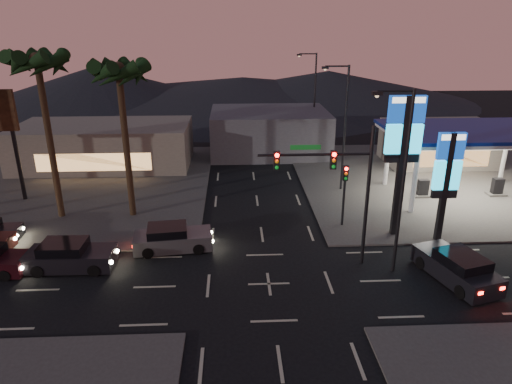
{
  "coord_description": "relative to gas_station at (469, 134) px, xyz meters",
  "views": [
    {
      "loc": [
        -1.72,
        -20.83,
        13.02
      ],
      "look_at": [
        -0.39,
        5.91,
        3.0
      ],
      "focal_mm": 32.0,
      "sensor_mm": 36.0,
      "label": 1
    }
  ],
  "objects": [
    {
      "name": "convenience_store",
      "position": [
        2.0,
        9.0,
        -3.08
      ],
      "size": [
        10.0,
        6.0,
        4.0
      ],
      "primitive_type": "cube",
      "color": "#726B5B",
      "rests_on": "ground"
    },
    {
      "name": "hill_left",
      "position": [
        -41.0,
        48.0,
        -2.08
      ],
      "size": [
        40.0,
        40.0,
        6.0
      ],
      "primitive_type": "cone",
      "color": "black",
      "rests_on": "ground"
    },
    {
      "name": "hill_center",
      "position": [
        -16.0,
        48.0,
        -3.08
      ],
      "size": [
        60.0,
        60.0,
        4.0
      ],
      "primitive_type": "cone",
      "color": "black",
      "rests_on": "ground"
    },
    {
      "name": "ground",
      "position": [
        -16.0,
        -12.0,
        -5.08
      ],
      "size": [
        140.0,
        140.0,
        0.0
      ],
      "primitive_type": "plane",
      "color": "black",
      "rests_on": "ground"
    },
    {
      "name": "traffic_signal_mast",
      "position": [
        -12.24,
        -10.01,
        0.15
      ],
      "size": [
        6.1,
        0.39,
        8.0
      ],
      "color": "black",
      "rests_on": "ground"
    },
    {
      "name": "gas_station",
      "position": [
        0.0,
        0.0,
        0.0
      ],
      "size": [
        12.2,
        8.2,
        5.47
      ],
      "color": "silver",
      "rests_on": "ground"
    },
    {
      "name": "car_lane_b_front",
      "position": [
        -21.57,
        -7.78,
        -4.36
      ],
      "size": [
        4.92,
        2.47,
        1.55
      ],
      "color": "#555457",
      "rests_on": "ground"
    },
    {
      "name": "corner_lot_nw",
      "position": [
        -32.0,
        4.0,
        -5.02
      ],
      "size": [
        24.0,
        24.0,
        0.12
      ],
      "primitive_type": "cube",
      "color": "#47443F",
      "rests_on": "ground"
    },
    {
      "name": "corner_lot_ne",
      "position": [
        0.0,
        4.0,
        -5.02
      ],
      "size": [
        24.0,
        24.0,
        0.12
      ],
      "primitive_type": "cube",
      "color": "#47443F",
      "rests_on": "ground"
    },
    {
      "name": "streetlight_far",
      "position": [
        -9.21,
        16.0,
        0.64
      ],
      "size": [
        2.14,
        0.25,
        10.0
      ],
      "color": "black",
      "rests_on": "ground"
    },
    {
      "name": "palm_a",
      "position": [
        -25.0,
        -2.5,
        4.35
      ],
      "size": [
        4.41,
        4.41,
        10.86
      ],
      "color": "black",
      "rests_on": "ground"
    },
    {
      "name": "palm_b",
      "position": [
        -30.0,
        -2.5,
        4.89
      ],
      "size": [
        4.41,
        4.41,
        11.46
      ],
      "color": "black",
      "rests_on": "ground"
    },
    {
      "name": "pylon_sign_short",
      "position": [
        -5.0,
        -7.5,
        -0.42
      ],
      "size": [
        1.6,
        0.35,
        7.0
      ],
      "color": "black",
      "rests_on": "ground"
    },
    {
      "name": "hill_right",
      "position": [
        -1.0,
        48.0,
        -2.58
      ],
      "size": [
        50.0,
        50.0,
        5.0
      ],
      "primitive_type": "cone",
      "color": "black",
      "rests_on": "ground"
    },
    {
      "name": "suv_station",
      "position": [
        -5.98,
        -12.12,
        -4.32
      ],
      "size": [
        3.3,
        5.25,
        1.63
      ],
      "color": "black",
      "rests_on": "ground"
    },
    {
      "name": "streetlight_near",
      "position": [
        -9.21,
        -11.0,
        0.64
      ],
      "size": [
        2.14,
        0.25,
        10.0
      ],
      "color": "black",
      "rests_on": "ground"
    },
    {
      "name": "pylon_sign_tall",
      "position": [
        -7.5,
        -6.5,
        1.31
      ],
      "size": [
        2.2,
        0.35,
        9.0
      ],
      "color": "black",
      "rests_on": "ground"
    },
    {
      "name": "streetlight_mid",
      "position": [
        -9.21,
        2.0,
        0.64
      ],
      "size": [
        2.14,
        0.25,
        10.0
      ],
      "color": "black",
      "rests_on": "ground"
    },
    {
      "name": "building_far_west",
      "position": [
        -30.0,
        10.0,
        -3.08
      ],
      "size": [
        16.0,
        8.0,
        4.0
      ],
      "primitive_type": "cube",
      "color": "#726B5B",
      "rests_on": "ground"
    },
    {
      "name": "car_lane_a_front",
      "position": [
        -27.01,
        -9.76,
        -4.34
      ],
      "size": [
        4.96,
        2.17,
        1.6
      ],
      "color": "black",
      "rests_on": "ground"
    },
    {
      "name": "pedestal_signal",
      "position": [
        -10.5,
        -5.02,
        -2.16
      ],
      "size": [
        0.32,
        0.39,
        4.3
      ],
      "color": "black",
      "rests_on": "ground"
    },
    {
      "name": "building_far_mid",
      "position": [
        -14.0,
        14.0,
        -2.88
      ],
      "size": [
        12.0,
        9.0,
        4.4
      ],
      "primitive_type": "cube",
      "color": "#4C4C51",
      "rests_on": "ground"
    }
  ]
}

